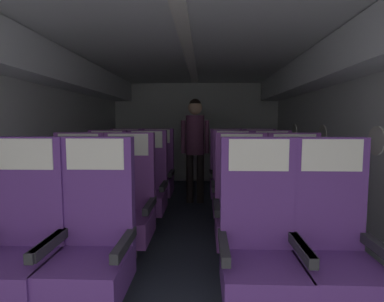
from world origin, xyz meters
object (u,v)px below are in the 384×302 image
Objects in this scene: seat_a_right_window at (259,249)px; seat_d_left_aisle at (157,175)px; seat_c_right_window at (233,188)px; seat_b_left_window at (76,208)px; seat_c_left_aisle at (146,188)px; seat_d_right_aisle at (260,176)px; seat_d_left_window at (125,175)px; seat_b_left_aisle at (127,207)px; flight_attendant at (195,139)px; seat_c_left_window at (106,188)px; seat_c_right_aisle at (272,189)px; seat_a_left_window at (21,245)px; seat_d_right_window at (226,176)px; seat_a_right_aisle at (334,249)px; seat_b_right_aisle at (295,210)px; seat_b_right_window at (242,209)px; seat_a_left_aisle at (93,245)px.

seat_a_right_window and seat_d_left_aisle have the same top height.
seat_b_left_window is at bearing -149.82° from seat_c_right_window.
seat_c_left_aisle is 1.71m from seat_d_right_aisle.
seat_a_right_window is 2.94m from seat_d_left_window.
seat_b_left_aisle is 1.74m from seat_d_left_window.
seat_c_right_window is 1.31m from flight_attendant.
seat_c_left_window and seat_c_right_aisle have the same top height.
seat_c_left_aisle is (0.48, 0.02, 0.00)m from seat_c_left_window.
seat_a_left_window is 3.03m from flight_attendant.
seat_c_left_aisle and seat_d_right_window have the same top height.
seat_b_left_window is at bearing -89.33° from seat_c_left_window.
seat_c_right_window is at bearing 0.76° from seat_c_left_window.
seat_a_right_aisle is at bearing -52.29° from seat_d_left_window.
seat_d_left_aisle is at bearing 140.28° from seat_c_right_window.
seat_b_right_aisle is at bearing -89.94° from seat_d_right_aisle.
seat_a_right_window and seat_b_left_aisle have the same top height.
seat_c_right_window is (-0.47, 0.86, 0.00)m from seat_b_right_aisle.
seat_b_right_window is (-0.46, 0.83, 0.00)m from seat_a_right_aisle.
seat_b_left_window is at bearing 119.04° from seat_a_left_aisle.
seat_c_right_window is at bearing 58.43° from seat_a_left_aisle.
seat_b_left_aisle is 0.84m from seat_c_left_aisle.
seat_a_right_aisle is at bearing -90.03° from seat_c_right_aisle.
seat_c_right_aisle is (1.49, 0.84, 0.00)m from seat_b_left_aisle.
seat_a_right_aisle is 0.83m from seat_b_right_aisle.
seat_b_left_aisle and seat_d_left_window have the same top height.
seat_c_left_window and seat_d_left_aisle have the same top height.
seat_b_right_aisle is (1.50, -0.01, 0.00)m from seat_b_left_aisle.
seat_a_left_aisle and seat_a_right_aisle have the same top height.
seat_d_left_window is (-0.01, 1.70, 0.00)m from seat_b_left_window.
seat_a_right_window is 2.89m from flight_attendant.
seat_a_right_window and seat_c_right_window have the same top height.
seat_b_right_window is at bearing -89.58° from seat_d_right_window.
seat_c_right_window is (1.49, 0.87, 0.00)m from seat_b_left_window.
seat_a_left_aisle is 1.49m from seat_a_right_aisle.
seat_d_left_window is (-1.49, 0.84, 0.00)m from seat_c_right_window.
seat_a_left_aisle is at bearing -90.07° from seat_b_left_aisle.
seat_b_left_window and seat_d_left_aisle have the same top height.
seat_a_left_window is 1.94m from seat_a_right_aisle.
seat_a_right_aisle is 1.00× the size of seat_d_right_window.
seat_b_left_aisle is at bearing 150.41° from seat_a_right_aisle.
seat_d_left_window is (0.00, 0.86, 0.00)m from seat_c_left_window.
seat_a_left_aisle and seat_b_right_aisle have the same top height.
seat_b_left_window is 1.78m from seat_d_left_aisle.
seat_a_right_aisle is 1.75m from seat_c_right_window.
seat_a_right_window is 2.75m from seat_d_left_aisle.
seat_a_left_window is 2.13m from seat_b_right_aisle.
seat_a_left_window is 2.54m from seat_d_left_window.
seat_b_left_window is at bearing 51.76° from flight_attendant.
seat_b_right_aisle is at bearing -23.00° from seat_c_left_window.
seat_a_left_window and seat_d_right_aisle have the same top height.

